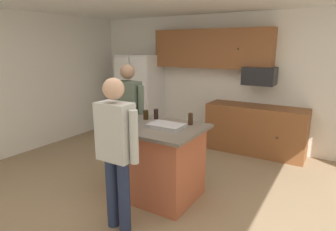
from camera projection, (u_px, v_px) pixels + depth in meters
floor at (156, 201)px, 3.76m from camera, size 7.04×7.04×0.00m
back_wall at (233, 81)px, 5.79m from camera, size 6.40×0.10×2.60m
side_wall_left at (4, 85)px, 5.07m from camera, size 0.10×5.60×2.60m
cabinet_run_upper at (211, 49)px, 5.68m from camera, size 2.40×0.38×0.75m
cabinet_run_lower at (255, 129)px, 5.42m from camera, size 1.80×0.63×0.90m
refrigerator at (140, 95)px, 6.54m from camera, size 0.87×0.76×1.79m
microwave_over_range at (260, 76)px, 5.20m from camera, size 0.56×0.40×0.32m
kitchen_island at (156, 161)px, 3.82m from camera, size 1.21×0.95×0.97m
person_guest_right at (116, 146)px, 3.00m from camera, size 0.57×0.22×1.67m
person_host_foreground at (129, 111)px, 4.48m from camera, size 0.57×0.23×1.71m
mug_ceramic_white at (134, 120)px, 3.80m from camera, size 0.12×0.08×0.09m
glass_short_whisky at (146, 115)px, 4.03m from camera, size 0.07×0.07×0.13m
tumbler_amber at (191, 119)px, 3.75m from camera, size 0.06×0.06×0.15m
glass_dark_ale at (135, 123)px, 3.54m from camera, size 0.07×0.07×0.17m
glass_stout_tall at (124, 119)px, 3.74m from camera, size 0.06×0.06×0.15m
glass_pilsner at (156, 114)px, 4.05m from camera, size 0.06×0.06×0.14m
serving_tray at (166, 126)px, 3.65m from camera, size 0.44×0.30×0.04m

